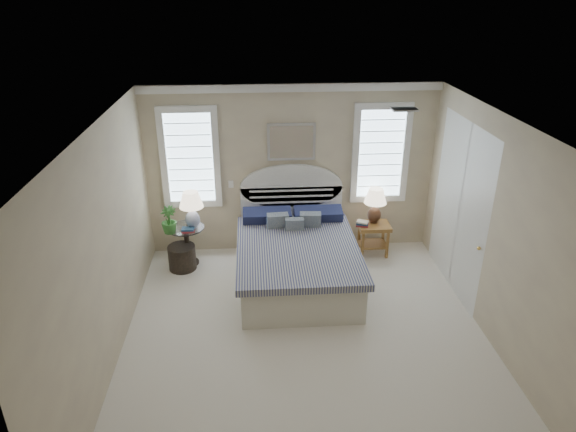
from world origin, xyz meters
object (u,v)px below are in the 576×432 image
Objects in this scene: nightstand_right at (373,233)px; lamp_right at (375,202)px; floor_pot at (182,257)px; lamp_left at (191,206)px; bed at (297,256)px; side_table_left at (187,242)px.

lamp_right is (0.01, 0.09, 0.50)m from nightstand_right.
lamp_left is at bearing 36.70° from floor_pot.
bed is 5.43× the size of floor_pot.
floor_pot is at bearing -143.30° from lamp_left.
lamp_right is (2.85, 0.20, -0.11)m from lamp_left.
bed reaches higher than floor_pot.
bed is 3.93× the size of lamp_right.
nightstand_right is 0.51m from lamp_right.
lamp_right is at bearing 6.33° from floor_pot.
lamp_right is (2.96, 0.19, 0.50)m from side_table_left.
lamp_left is at bearing -2.78° from side_table_left.
side_table_left is at bearing -178.06° from nightstand_right.
floor_pot is 0.72× the size of lamp_right.
bed reaches higher than lamp_left.
lamp_left reaches higher than side_table_left.
bed reaches higher than lamp_right.
bed is 1.47m from nightstand_right.
bed is 3.87× the size of lamp_left.
floor_pot is (-0.07, -0.15, -0.20)m from side_table_left.
nightstand_right is 1.27× the size of floor_pot.
side_table_left is at bearing 63.35° from floor_pot.
floor_pot is at bearing -175.33° from nightstand_right.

